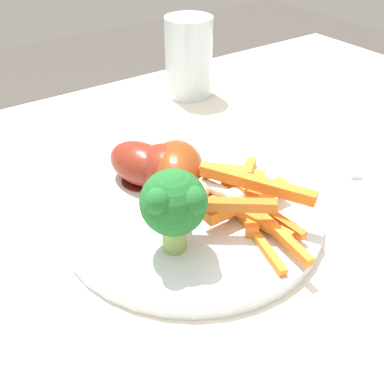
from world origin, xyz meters
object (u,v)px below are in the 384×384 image
dining_table (176,299)px  carrot_fries_pile (245,199)px  chicken_drumstick_near (146,165)px  chicken_drumstick_far (172,170)px  dinner_plate (192,214)px  broccoli_floret_front (173,204)px  fork (339,136)px  chicken_drumstick_extra (177,170)px  water_glass (189,57)px

dining_table → carrot_fries_pile: 0.16m
chicken_drumstick_near → chicken_drumstick_far: chicken_drumstick_far is taller
dinner_plate → chicken_drumstick_near: bearing=99.2°
chicken_drumstick_far → carrot_fries_pile: bearing=-65.2°
broccoli_floret_front → fork: (0.29, 0.07, -0.06)m
chicken_drumstick_near → chicken_drumstick_extra: chicken_drumstick_extra is taller
chicken_drumstick_extra → broccoli_floret_front: bearing=-124.8°
carrot_fries_pile → chicken_drumstick_far: 0.08m
dining_table → chicken_drumstick_near: chicken_drumstick_near is taller
fork → water_glass: size_ratio=1.70×
chicken_drumstick_near → chicken_drumstick_far: 0.03m
dining_table → chicken_drumstick_near: (0.00, 0.06, 0.15)m
fork → water_glass: 0.24m
broccoli_floret_front → chicken_drumstick_extra: 0.09m
chicken_drumstick_near → water_glass: size_ratio=1.10×
carrot_fries_pile → water_glass: water_glass is taller
dining_table → chicken_drumstick_far: chicken_drumstick_far is taller
dining_table → fork: fork is taller
dinner_plate → carrot_fries_pile: carrot_fries_pile is taller
carrot_fries_pile → chicken_drumstick_near: 0.11m
dining_table → fork: (0.26, 0.02, 0.12)m
broccoli_floret_front → chicken_drumstick_far: broccoli_floret_front is taller
water_glass → chicken_drumstick_far: bearing=-128.2°
chicken_drumstick_near → chicken_drumstick_far: size_ratio=0.97×
dining_table → chicken_drumstick_extra: chicken_drumstick_extra is taller
fork → water_glass: water_glass is taller
chicken_drumstick_near → fork: bearing=-8.1°
dinner_plate → broccoli_floret_front: 0.08m
carrot_fries_pile → fork: bearing=16.4°
chicken_drumstick_far → fork: (0.24, -0.01, -0.03)m
dinner_plate → fork: bearing=6.8°
broccoli_floret_front → dining_table: bearing=57.8°
broccoli_floret_front → chicken_drumstick_extra: size_ratio=0.60×
fork → broccoli_floret_front: bearing=141.0°
chicken_drumstick_extra → fork: chicken_drumstick_extra is taller
chicken_drumstick_extra → chicken_drumstick_near: bearing=120.6°
broccoli_floret_front → fork: bearing=13.0°
dining_table → water_glass: bearing=52.7°
broccoli_floret_front → chicken_drumstick_extra: (0.05, 0.07, -0.03)m
dining_table → broccoli_floret_front: (-0.03, -0.05, 0.17)m
dinner_plate → dining_table: bearing=146.3°
dinner_plate → chicken_drumstick_far: chicken_drumstick_far is taller
dining_table → fork: 0.28m
carrot_fries_pile → broccoli_floret_front: bearing=-176.0°
dining_table → carrot_fries_pile: (0.05, -0.04, 0.14)m
broccoli_floret_front → chicken_drumstick_near: size_ratio=0.61×
chicken_drumstick_far → broccoli_floret_front: bearing=-121.8°
chicken_drumstick_near → chicken_drumstick_extra: bearing=-59.4°
dinner_plate → chicken_drumstick_near: chicken_drumstick_near is taller
dinner_plate → chicken_drumstick_extra: (0.01, 0.04, 0.03)m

